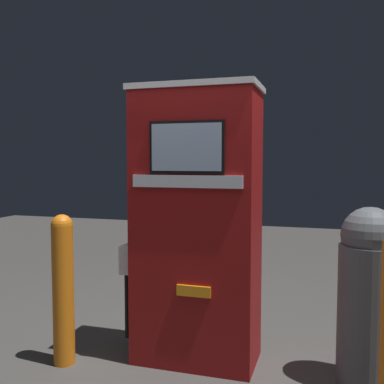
{
  "coord_description": "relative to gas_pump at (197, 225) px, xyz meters",
  "views": [
    {
      "loc": [
        0.9,
        -2.79,
        1.44
      ],
      "look_at": [
        0.0,
        0.12,
        1.22
      ],
      "focal_mm": 42.0,
      "sensor_mm": 36.0,
      "label": 1
    }
  ],
  "objects": [
    {
      "name": "ground_plane",
      "position": [
        0.0,
        -0.24,
        -0.98
      ],
      "size": [
        14.0,
        14.0,
        0.0
      ],
      "primitive_type": "plane",
      "color": "#423F3D"
    },
    {
      "name": "gas_pump",
      "position": [
        0.0,
        0.0,
        0.0
      ],
      "size": [
        0.96,
        0.51,
        1.95
      ],
      "color": "maroon",
      "rests_on": "ground_plane"
    },
    {
      "name": "safety_bollard",
      "position": [
        -0.87,
        -0.35,
        -0.42
      ],
      "size": [
        0.15,
        0.15,
        1.06
      ],
      "color": "orange",
      "rests_on": "ground_plane"
    },
    {
      "name": "trash_bin",
      "position": [
        1.15,
        -0.01,
        -0.39
      ],
      "size": [
        0.38,
        0.38,
        1.14
      ],
      "color": "#51565B",
      "rests_on": "ground_plane"
    }
  ]
}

